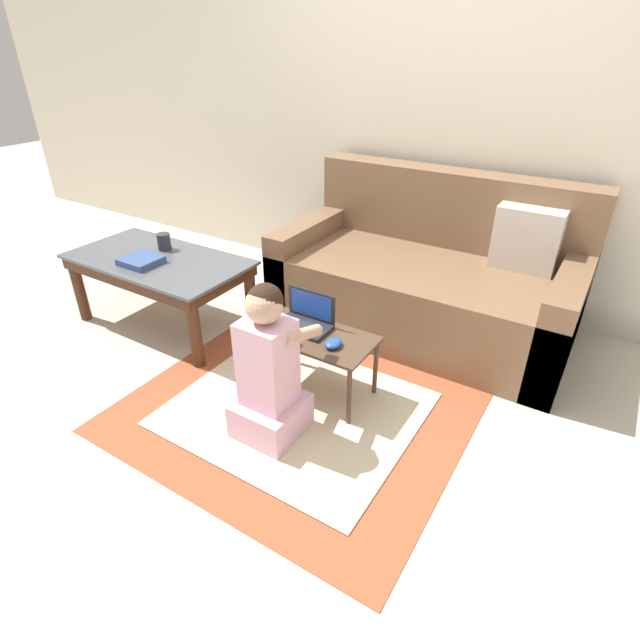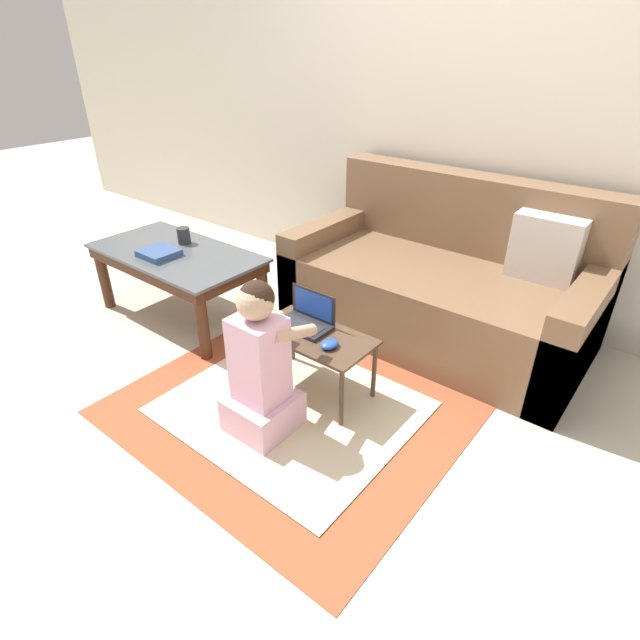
% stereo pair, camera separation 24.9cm
% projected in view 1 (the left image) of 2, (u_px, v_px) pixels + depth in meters
% --- Properties ---
extents(ground_plane, '(16.00, 16.00, 0.00)m').
position_uv_depth(ground_plane, '(305.00, 399.00, 2.60)').
color(ground_plane, beige).
extents(wall_back, '(9.00, 0.06, 2.50)m').
position_uv_depth(wall_back, '(440.00, 107.00, 3.12)').
color(wall_back, beige).
rests_on(wall_back, ground_plane).
extents(area_rug, '(1.63, 1.40, 0.01)m').
position_uv_depth(area_rug, '(296.00, 409.00, 2.52)').
color(area_rug, '#9E4C2D').
rests_on(area_rug, ground_plane).
extents(couch, '(1.77, 0.93, 0.92)m').
position_uv_depth(couch, '(429.00, 279.00, 3.12)').
color(couch, brown).
rests_on(couch, ground_plane).
extents(coffee_table, '(1.13, 0.60, 0.46)m').
position_uv_depth(coffee_table, '(159.00, 269.00, 3.08)').
color(coffee_table, '#4C5156').
rests_on(coffee_table, ground_plane).
extents(laptop_desk, '(0.60, 0.33, 0.35)m').
position_uv_depth(laptop_desk, '(315.00, 342.00, 2.51)').
color(laptop_desk, '#4C3828').
rests_on(laptop_desk, ground_plane).
extents(laptop, '(0.28, 0.17, 0.18)m').
position_uv_depth(laptop, '(305.00, 321.00, 2.54)').
color(laptop, '#232328').
rests_on(laptop, laptop_desk).
extents(computer_mouse, '(0.08, 0.10, 0.04)m').
position_uv_depth(computer_mouse, '(333.00, 343.00, 2.38)').
color(computer_mouse, '#234CB2').
rests_on(computer_mouse, laptop_desk).
extents(person_seated, '(0.29, 0.41, 0.77)m').
position_uv_depth(person_seated, '(269.00, 373.00, 2.22)').
color(person_seated, '#E5B2CC').
rests_on(person_seated, ground_plane).
extents(cup_on_table, '(0.08, 0.08, 0.10)m').
position_uv_depth(cup_on_table, '(164.00, 242.00, 3.14)').
color(cup_on_table, '#2D2D33').
rests_on(cup_on_table, coffee_table).
extents(book_on_table, '(0.22, 0.20, 0.04)m').
position_uv_depth(book_on_table, '(141.00, 261.00, 2.96)').
color(book_on_table, '#334C7F').
rests_on(book_on_table, coffee_table).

